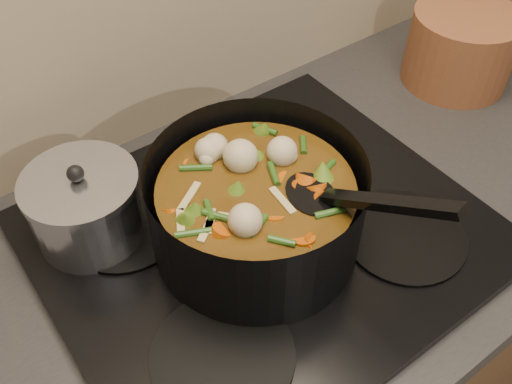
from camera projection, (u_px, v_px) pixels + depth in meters
counter at (261, 377)px, 1.18m from camera, size 2.64×0.64×0.91m
stovetop at (264, 235)px, 0.85m from camera, size 0.62×0.54×0.03m
stockpot at (256, 209)px, 0.78m from camera, size 0.29×0.38×0.22m
saucepan at (86, 207)px, 0.80m from camera, size 0.16×0.16×0.13m
terracotta_crock at (461, 48)px, 1.09m from camera, size 0.21×0.21×0.14m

